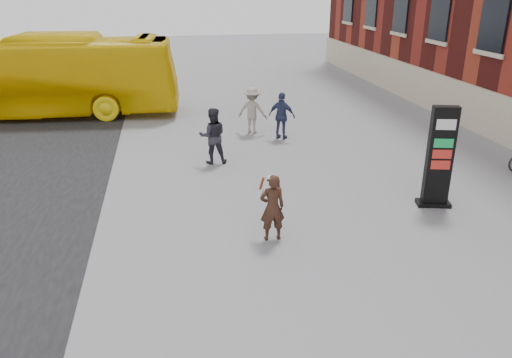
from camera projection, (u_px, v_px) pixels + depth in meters
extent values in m
plane|color=#9E9EA3|center=(307.00, 244.00, 11.78)|extent=(100.00, 100.00, 0.00)
cube|color=beige|center=(510.00, 123.00, 18.50)|extent=(0.18, 44.00, 1.80)
cube|color=black|center=(440.00, 157.00, 13.34)|extent=(0.72, 0.43, 2.80)
cube|color=black|center=(433.00, 203.00, 13.83)|extent=(0.97, 0.64, 0.11)
cube|color=white|center=(445.00, 123.00, 12.99)|extent=(0.56, 0.42, 0.28)
cube|color=#128140|center=(442.00, 141.00, 13.17)|extent=(0.56, 0.42, 0.25)
cube|color=maroon|center=(440.00, 152.00, 13.29)|extent=(0.56, 0.42, 0.25)
cube|color=maroon|center=(439.00, 163.00, 13.40)|extent=(0.56, 0.42, 0.25)
imported|color=black|center=(272.00, 208.00, 11.73)|extent=(0.62, 0.42, 1.66)
cylinder|color=white|center=(273.00, 178.00, 11.45)|extent=(0.23, 0.23, 0.06)
cone|color=white|center=(278.00, 191.00, 11.88)|extent=(0.23, 0.23, 0.40)
cylinder|color=maroon|center=(278.00, 182.00, 11.79)|extent=(0.13, 0.13, 0.34)
cone|color=white|center=(262.00, 193.00, 11.80)|extent=(0.23, 0.23, 0.40)
cylinder|color=maroon|center=(262.00, 183.00, 11.71)|extent=(0.13, 0.13, 0.34)
imported|color=yellow|center=(30.00, 76.00, 22.46)|extent=(13.29, 4.04, 3.65)
imported|color=#2A2831|center=(213.00, 136.00, 16.75)|extent=(0.95, 0.75, 1.91)
imported|color=gray|center=(252.00, 110.00, 20.13)|extent=(1.39, 1.16, 1.88)
imported|color=navy|center=(282.00, 116.00, 19.37)|extent=(1.14, 0.97, 1.84)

